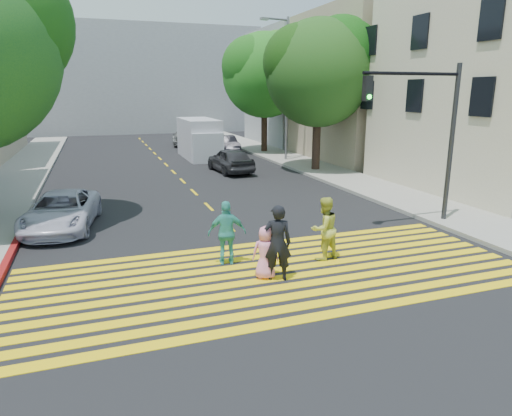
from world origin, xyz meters
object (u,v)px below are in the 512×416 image
dark_car_parked (226,144)px  white_sedan (62,211)px  silver_car (183,138)px  white_van (200,140)px  traffic_signal (429,123)px  pedestrian_extra (227,233)px  tree_right_far (265,71)px  pedestrian_woman (324,229)px  dark_car_near (230,160)px  tree_right_near (320,67)px  pedestrian_child (265,253)px  pedestrian_man (277,243)px

dark_car_parked → white_sedan: bearing=-120.3°
silver_car → white_van: white_van is taller
white_sedan → traffic_signal: traffic_signal is taller
silver_car → dark_car_parked: size_ratio=1.15×
pedestrian_extra → white_van: 21.15m
tree_right_far → white_van: 7.43m
tree_right_far → pedestrian_woman: bearing=-106.3°
dark_car_near → dark_car_parked: size_ratio=1.09×
pedestrian_extra → traffic_signal: 8.22m
tree_right_far → traffic_signal: tree_right_far is taller
tree_right_far → white_sedan: 22.52m
tree_right_near → dark_car_parked: (-2.78, 10.31, -5.38)m
pedestrian_child → white_van: white_van is taller
pedestrian_man → dark_car_near: bearing=-84.9°
dark_car_near → pedestrian_child: bearing=72.6°
white_van → pedestrian_extra: bearing=-100.1°
pedestrian_man → pedestrian_child: size_ratio=1.42×
tree_right_far → dark_car_near: 10.70m
pedestrian_man → white_sedan: size_ratio=0.43×
pedestrian_man → dark_car_near: (3.35, 15.82, -0.25)m
pedestrian_woman → dark_car_parked: (3.79, 23.78, -0.26)m
pedestrian_child → white_sedan: pedestrian_child is taller
white_sedan → white_van: (8.42, 15.64, 0.68)m
tree_right_near → dark_car_parked: tree_right_near is taller
pedestrian_child → silver_car: bearing=-76.1°
dark_car_parked → pedestrian_man: bearing=-101.6°
pedestrian_extra → dark_car_parked: bearing=-95.1°
pedestrian_woman → pedestrian_extra: pedestrian_woman is taller
traffic_signal → dark_car_near: bearing=104.4°
pedestrian_man → traffic_signal: (6.73, 2.84, 2.67)m
pedestrian_extra → white_sedan: size_ratio=0.39×
tree_right_near → white_sedan: tree_right_near is taller
pedestrian_child → tree_right_far: bearing=-89.9°
pedestrian_man → dark_car_near: pedestrian_man is taller
pedestrian_woman → silver_car: bearing=-106.8°
pedestrian_woman → white_sedan: (-7.28, 5.71, -0.27)m
pedestrian_extra → white_sedan: (-4.56, 5.15, -0.26)m
white_sedan → tree_right_near: bearing=37.8°
tree_right_far → white_sedan: size_ratio=1.99×
dark_car_near → white_van: (-0.39, 6.47, 0.58)m
traffic_signal → pedestrian_child: bearing=-159.4°
pedestrian_man → pedestrian_woman: bearing=-135.8°
traffic_signal → pedestrian_man: bearing=-157.3°
dark_car_parked → traffic_signal: 22.11m
white_sedan → dark_car_near: 12.72m
pedestrian_man → white_van: size_ratio=0.34×
tree_right_far → dark_car_parked: 6.34m
dark_car_parked → traffic_signal: traffic_signal is taller
pedestrian_child → pedestrian_extra: bearing=-43.1°
pedestrian_woman → white_van: white_van is taller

